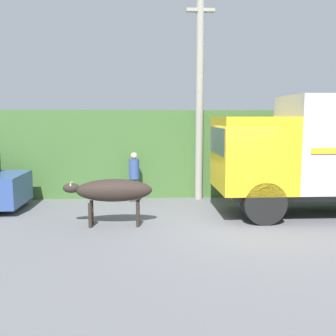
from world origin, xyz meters
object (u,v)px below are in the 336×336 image
(cargo_truck, at_px, (336,149))
(brown_cow, at_px, (112,191))
(pedestrian_on_hill, at_px, (134,175))
(utility_pole, at_px, (200,91))

(cargo_truck, height_order, brown_cow, cargo_truck)
(pedestrian_on_hill, relative_size, utility_pole, 0.23)
(brown_cow, bearing_deg, pedestrian_on_hill, 94.83)
(cargo_truck, xyz_separation_m, pedestrian_on_hill, (-5.64, 2.01, -0.96))
(utility_pole, bearing_deg, cargo_truck, -32.81)
(cargo_truck, relative_size, utility_pole, 0.93)
(pedestrian_on_hill, xyz_separation_m, utility_pole, (2.13, 0.26, 2.67))
(pedestrian_on_hill, bearing_deg, cargo_truck, 170.97)
(brown_cow, height_order, utility_pole, utility_pole)
(brown_cow, distance_m, pedestrian_on_hill, 2.89)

